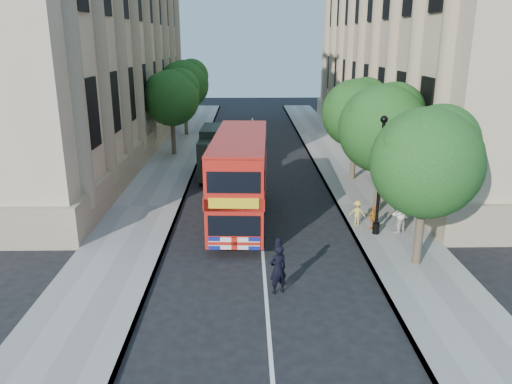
{
  "coord_description": "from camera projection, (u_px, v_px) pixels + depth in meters",
  "views": [
    {
      "loc": [
        -0.62,
        -14.21,
        8.27
      ],
      "look_at": [
        -0.25,
        5.19,
        2.3
      ],
      "focal_mm": 35.0,
      "sensor_mm": 36.0,
      "label": 1
    }
  ],
  "objects": [
    {
      "name": "ground",
      "position": [
        267.0,
        308.0,
        16.02
      ],
      "size": [
        120.0,
        120.0,
        0.0
      ],
      "primitive_type": "plane",
      "color": "black",
      "rests_on": "ground"
    },
    {
      "name": "pavement_right",
      "position": [
        371.0,
        205.0,
        25.66
      ],
      "size": [
        3.5,
        80.0,
        0.12
      ],
      "primitive_type": "cube",
      "color": "gray",
      "rests_on": "ground"
    },
    {
      "name": "pavement_left",
      "position": [
        147.0,
        207.0,
        25.45
      ],
      "size": [
        3.5,
        80.0,
        0.12
      ],
      "primitive_type": "cube",
      "color": "gray",
      "rests_on": "ground"
    },
    {
      "name": "building_right",
      "position": [
        442.0,
        28.0,
        36.56
      ],
      "size": [
        12.0,
        38.0,
        18.0
      ],
      "primitive_type": "cube",
      "color": "tan",
      "rests_on": "ground"
    },
    {
      "name": "building_left",
      "position": [
        64.0,
        28.0,
        36.06
      ],
      "size": [
        12.0,
        38.0,
        18.0
      ],
      "primitive_type": "cube",
      "color": "tan",
      "rests_on": "ground"
    },
    {
      "name": "tree_right_near",
      "position": [
        428.0,
        157.0,
        17.78
      ],
      "size": [
        4.0,
        4.0,
        6.08
      ],
      "color": "#473828",
      "rests_on": "ground"
    },
    {
      "name": "tree_right_mid",
      "position": [
        384.0,
        124.0,
        23.45
      ],
      "size": [
        4.2,
        4.2,
        6.37
      ],
      "color": "#473828",
      "rests_on": "ground"
    },
    {
      "name": "tree_right_far",
      "position": [
        357.0,
        109.0,
        29.22
      ],
      "size": [
        4.0,
        4.0,
        6.15
      ],
      "color": "#473828",
      "rests_on": "ground"
    },
    {
      "name": "tree_left_far",
      "position": [
        172.0,
        95.0,
        35.66
      ],
      "size": [
        4.0,
        4.0,
        6.3
      ],
      "color": "#473828",
      "rests_on": "ground"
    },
    {
      "name": "tree_left_back",
      "position": [
        185.0,
        82.0,
        43.23
      ],
      "size": [
        4.2,
        4.2,
        6.65
      ],
      "color": "#473828",
      "rests_on": "ground"
    },
    {
      "name": "lamp_post",
      "position": [
        380.0,
        181.0,
        21.11
      ],
      "size": [
        0.32,
        0.32,
        5.16
      ],
      "color": "black",
      "rests_on": "pavement_right"
    },
    {
      "name": "double_decker_bus",
      "position": [
        240.0,
        176.0,
        23.0
      ],
      "size": [
        2.71,
        8.79,
        4.01
      ],
      "rotation": [
        0.0,
        0.0,
        -0.05
      ],
      "color": "#B4160C",
      "rests_on": "ground"
    },
    {
      "name": "box_van",
      "position": [
        219.0,
        154.0,
        30.82
      ],
      "size": [
        2.27,
        5.32,
        3.02
      ],
      "rotation": [
        0.0,
        0.0,
        -0.02
      ],
      "color": "black",
      "rests_on": "ground"
    },
    {
      "name": "police_constable",
      "position": [
        278.0,
        269.0,
        16.73
      ],
      "size": [
        0.75,
        0.64,
        1.74
      ],
      "primitive_type": "imported",
      "rotation": [
        0.0,
        0.0,
        3.57
      ],
      "color": "black",
      "rests_on": "ground"
    },
    {
      "name": "woman_pedestrian",
      "position": [
        398.0,
        214.0,
        21.71
      ],
      "size": [
        1.04,
        1.02,
        1.69
      ],
      "primitive_type": "imported",
      "rotation": [
        0.0,
        0.0,
        3.86
      ],
      "color": "silver",
      "rests_on": "pavement_right"
    },
    {
      "name": "child_a",
      "position": [
        373.0,
        218.0,
        22.15
      ],
      "size": [
        0.69,
        0.5,
        1.09
      ],
      "primitive_type": "imported",
      "rotation": [
        0.0,
        0.0,
        3.57
      ],
      "color": "orange",
      "rests_on": "pavement_right"
    },
    {
      "name": "child_b",
      "position": [
        357.0,
        213.0,
        22.7
      ],
      "size": [
        0.8,
        0.55,
        1.15
      ],
      "primitive_type": "imported",
      "rotation": [
        0.0,
        0.0,
        2.97
      ],
      "color": "gold",
      "rests_on": "pavement_right"
    }
  ]
}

